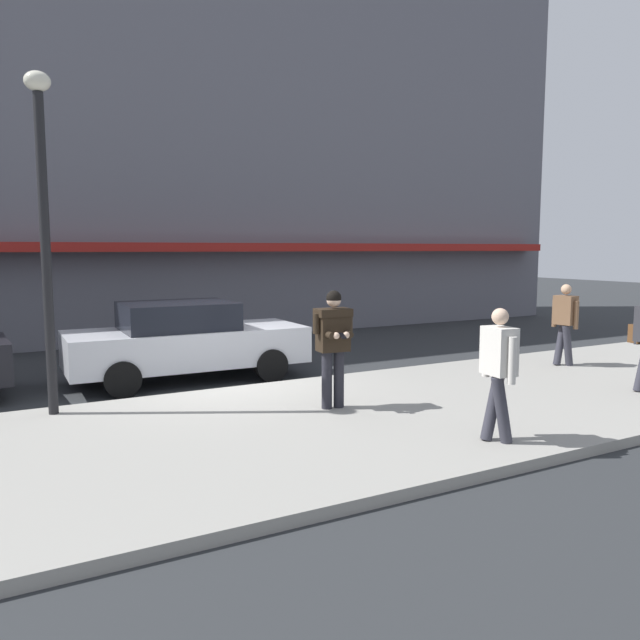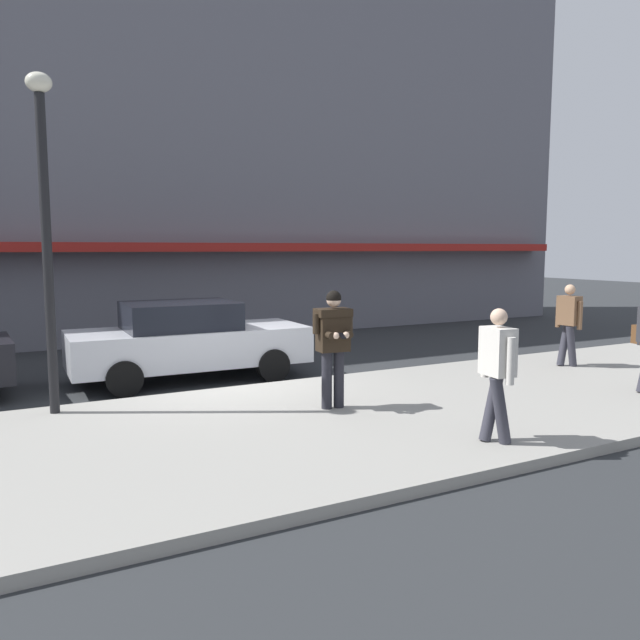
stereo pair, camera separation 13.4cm
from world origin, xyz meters
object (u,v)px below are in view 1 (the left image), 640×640
(street_lamp_post, at_px, (44,208))
(parked_sedan_mid, at_px, (185,340))
(man_texting_on_phone, at_px, (333,336))
(pedestrian_in_light_coat, at_px, (499,366))
(pedestrian_dark_coat, at_px, (565,319))

(street_lamp_post, bearing_deg, parked_sedan_mid, 37.26)
(man_texting_on_phone, height_order, pedestrian_in_light_coat, man_texting_on_phone)
(pedestrian_dark_coat, height_order, street_lamp_post, street_lamp_post)
(parked_sedan_mid, bearing_deg, pedestrian_dark_coat, -22.61)
(parked_sedan_mid, xyz_separation_m, pedestrian_dark_coat, (7.14, -2.98, 0.32))
(parked_sedan_mid, relative_size, pedestrian_in_light_coat, 2.67)
(parked_sedan_mid, distance_m, street_lamp_post, 4.02)
(parked_sedan_mid, relative_size, street_lamp_post, 0.93)
(pedestrian_dark_coat, bearing_deg, parked_sedan_mid, 157.39)
(street_lamp_post, bearing_deg, pedestrian_in_light_coat, -41.03)
(pedestrian_in_light_coat, height_order, pedestrian_dark_coat, same)
(street_lamp_post, bearing_deg, pedestrian_dark_coat, -5.86)
(man_texting_on_phone, xyz_separation_m, pedestrian_in_light_coat, (0.97, -2.44, -0.14))
(man_texting_on_phone, relative_size, street_lamp_post, 0.37)
(man_texting_on_phone, xyz_separation_m, pedestrian_dark_coat, (5.96, 0.70, -0.14))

